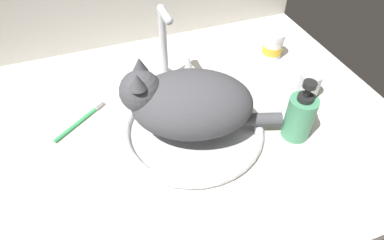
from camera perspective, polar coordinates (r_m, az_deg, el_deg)
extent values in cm
cube|color=silver|center=(86.11, -2.32, -1.27)|extent=(112.81, 83.91, 3.00)
torus|color=white|center=(82.20, 0.00, -1.42)|extent=(35.26, 35.26, 2.25)
cylinder|color=white|center=(82.80, 0.00, -1.81)|extent=(31.89, 31.89, 0.60)
cylinder|color=silver|center=(98.10, -4.54, 7.63)|extent=(4.00, 4.00, 2.75)
cylinder|color=silver|center=(91.88, -4.93, 13.09)|extent=(2.00, 2.00, 19.25)
sphere|color=silver|center=(87.22, -5.33, 18.47)|extent=(2.20, 2.20, 2.20)
cylinder|color=silver|center=(84.40, -4.68, 17.56)|extent=(2.00, 6.52, 2.00)
sphere|color=silver|center=(81.62, -4.00, 16.59)|extent=(2.10, 2.10, 2.10)
cylinder|color=silver|center=(97.29, -8.57, 6.43)|extent=(3.20, 3.20, 1.60)
cone|color=silver|center=(95.43, -8.77, 7.87)|extent=(2.88, 2.88, 4.57)
cylinder|color=silver|center=(100.11, -0.56, 8.24)|extent=(3.20, 3.20, 1.60)
cone|color=silver|center=(98.30, -0.57, 9.68)|extent=(2.88, 2.88, 4.57)
ellipsoid|color=#4C4C51|center=(76.50, 0.00, 2.81)|extent=(32.95, 27.46, 14.11)
sphere|color=#4C4C51|center=(74.65, -8.72, 4.78)|extent=(9.65, 9.65, 9.65)
cone|color=#4C4C51|center=(69.19, -9.38, 6.52)|extent=(3.67, 3.67, 3.62)
cone|color=#4C4C51|center=(73.78, -8.97, 9.31)|extent=(3.67, 3.67, 3.62)
ellipsoid|color=silver|center=(75.83, -11.36, 4.14)|extent=(4.03, 4.76, 3.09)
ellipsoid|color=silver|center=(77.42, -7.33, 2.28)|extent=(10.90, 12.67, 7.76)
cylinder|color=#4C4C51|center=(82.07, 11.08, 0.12)|extent=(12.21, 6.79, 3.20)
cylinder|color=#B2B5BA|center=(96.61, 19.37, 5.46)|extent=(5.70, 5.70, 6.07)
cylinder|color=silver|center=(94.54, 19.87, 7.10)|extent=(5.81, 5.81, 1.00)
cylinder|color=white|center=(109.65, 13.64, 12.04)|extent=(5.98, 5.98, 6.42)
cylinder|color=gold|center=(109.92, 13.60, 11.82)|extent=(6.16, 6.16, 2.57)
cylinder|color=white|center=(107.56, 14.02, 13.87)|extent=(6.28, 6.28, 1.80)
cylinder|color=#4C9E70|center=(82.31, 17.90, 0.35)|extent=(6.71, 6.71, 11.28)
cylinder|color=black|center=(78.28, 18.89, 3.61)|extent=(3.69, 3.69, 1.20)
cylinder|color=black|center=(77.13, 19.21, 4.66)|extent=(1.34, 1.34, 2.57)
cylinder|color=black|center=(76.00, 19.54, 5.74)|extent=(3.02, 3.02, 1.20)
cylinder|color=#3FB266|center=(88.93, -19.28, -0.75)|extent=(11.52, 8.99, 1.00)
cube|color=white|center=(91.87, -15.76, 2.54)|extent=(2.80, 2.52, 1.20)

